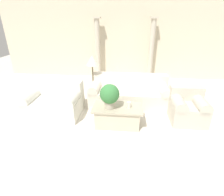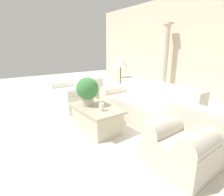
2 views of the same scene
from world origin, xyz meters
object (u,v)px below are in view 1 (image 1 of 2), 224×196
coffee_table (118,115)px  armchair (187,106)px  potted_plant (110,95)px  floor_lamp (92,63)px  sofa_long (129,92)px  loveseat (54,101)px

coffee_table → armchair: armchair is taller
potted_plant → floor_lamp: (-0.64, 1.34, 0.38)m
coffee_table → armchair: 1.71m
floor_lamp → potted_plant: bearing=-64.5°
coffee_table → potted_plant: size_ratio=2.03×
sofa_long → coffee_table: 1.21m
sofa_long → potted_plant: 1.40m
loveseat → floor_lamp: 1.47m
floor_lamp → armchair: size_ratio=1.56×
loveseat → coffee_table: (1.67, -0.39, -0.11)m
potted_plant → armchair: size_ratio=0.64×
loveseat → armchair: size_ratio=1.57×
potted_plant → floor_lamp: floor_lamp is taller
armchair → potted_plant: bearing=-165.2°
sofa_long → floor_lamp: bearing=175.4°
floor_lamp → sofa_long: bearing=-4.6°
potted_plant → floor_lamp: bearing=115.5°
loveseat → armchair: bearing=0.2°
coffee_table → potted_plant: 0.58m
coffee_table → floor_lamp: 1.76m
potted_plant → loveseat: bearing=162.6°
loveseat → armchair: 3.32m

